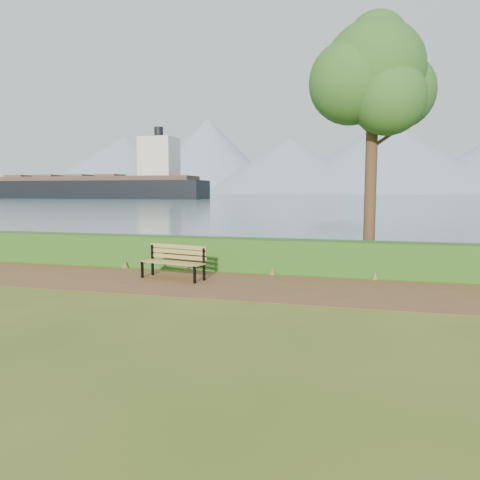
% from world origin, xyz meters
% --- Properties ---
extents(ground, '(140.00, 140.00, 0.00)m').
position_xyz_m(ground, '(0.00, 0.00, 0.00)').
color(ground, '#445A19').
rests_on(ground, ground).
extents(path, '(40.00, 3.40, 0.01)m').
position_xyz_m(path, '(0.00, 0.30, 0.01)').
color(path, brown).
rests_on(path, ground).
extents(hedge, '(32.00, 0.85, 1.00)m').
position_xyz_m(hedge, '(0.00, 2.60, 0.50)').
color(hedge, '#1C4F16').
rests_on(hedge, ground).
extents(water, '(700.00, 510.00, 0.00)m').
position_xyz_m(water, '(0.00, 260.00, 0.01)').
color(water, '#456370').
rests_on(water, ground).
extents(mountains, '(585.00, 190.00, 70.00)m').
position_xyz_m(mountains, '(-9.17, 406.05, 27.70)').
color(mountains, gray).
rests_on(mountains, ground).
extents(bench, '(1.97, 0.96, 0.95)m').
position_xyz_m(bench, '(-0.94, 0.75, 0.55)').
color(bench, black).
rests_on(bench, ground).
extents(tree, '(3.96, 3.41, 8.09)m').
position_xyz_m(tree, '(4.32, 4.48, 6.01)').
color(tree, '#372216').
rests_on(tree, ground).
extents(cargo_ship, '(79.03, 12.51, 23.99)m').
position_xyz_m(cargo_ship, '(-79.54, 121.72, 3.58)').
color(cargo_ship, black).
rests_on(cargo_ship, ground).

